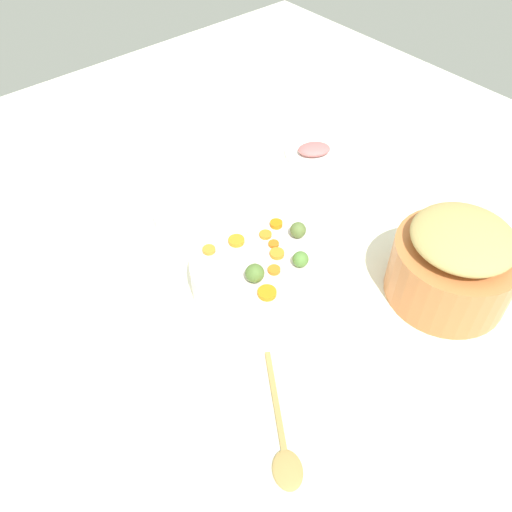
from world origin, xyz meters
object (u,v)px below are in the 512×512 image
at_px(metal_pot, 451,271).
at_px(wooden_spoon, 284,449).
at_px(casserole_dish, 115,234).
at_px(ham_plate, 321,154).
at_px(serving_bowl_carrots, 256,273).

height_order(metal_pot, wooden_spoon, metal_pot).
xyz_separation_m(casserole_dish, ham_plate, (-0.67, 0.04, -0.05)).
relative_size(wooden_spoon, ham_plate, 1.21).
relative_size(serving_bowl_carrots, metal_pot, 1.10).
distance_m(serving_bowl_carrots, metal_pot, 0.43).
bearing_deg(casserole_dish, metal_pot, 130.17).
bearing_deg(casserole_dish, ham_plate, 176.94).
relative_size(serving_bowl_carrots, ham_plate, 1.39).
relative_size(serving_bowl_carrots, wooden_spoon, 1.15).
xyz_separation_m(serving_bowl_carrots, metal_pot, (-0.31, 0.29, 0.03)).
height_order(wooden_spoon, ham_plate, same).
distance_m(wooden_spoon, casserole_dish, 0.64).
height_order(metal_pot, ham_plate, metal_pot).
bearing_deg(serving_bowl_carrots, wooden_spoon, 56.98).
distance_m(casserole_dish, ham_plate, 0.67).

